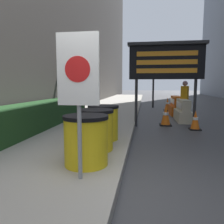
{
  "coord_description": "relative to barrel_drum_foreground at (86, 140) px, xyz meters",
  "views": [
    {
      "loc": [
        0.34,
        -2.6,
        1.48
      ],
      "look_at": [
        -0.83,
        5.11,
        0.51
      ],
      "focal_mm": 35.0,
      "sensor_mm": 36.0,
      "label": 1
    }
  ],
  "objects": [
    {
      "name": "traffic_cone_near",
      "position": [
        2.62,
        4.04,
        -0.25
      ],
      "size": [
        0.36,
        0.36,
        0.65
      ],
      "color": "black",
      "rests_on": "ground_plane"
    },
    {
      "name": "jersey_barrier_orange_far",
      "position": [
        2.51,
        7.78,
        -0.17
      ],
      "size": [
        0.63,
        1.64,
        0.92
      ],
      "color": "orange",
      "rests_on": "ground_plane"
    },
    {
      "name": "hedge_strip",
      "position": [
        -2.35,
        3.08,
        -0.03
      ],
      "size": [
        0.9,
        7.28,
        0.78
      ],
      "color": "#1E421E",
      "rests_on": "sidewalk_left"
    },
    {
      "name": "bare_tree",
      "position": [
        -2.44,
        7.28,
        1.37
      ],
      "size": [
        1.93,
        2.03,
        3.66
      ],
      "color": "#4C3D2D",
      "rests_on": "sidewalk_left"
    },
    {
      "name": "pedestrian_worker",
      "position": [
        2.65,
        6.36,
        0.41
      ],
      "size": [
        0.4,
        0.5,
        1.66
      ],
      "rotation": [
        0.0,
        0.0,
        4.34
      ],
      "color": "#514C42",
      "rests_on": "ground_plane"
    },
    {
      "name": "barrel_drum_middle",
      "position": [
        -0.04,
        0.87,
        0.0
      ],
      "size": [
        0.75,
        0.75,
        0.83
      ],
      "color": "yellow",
      "rests_on": "sidewalk_left"
    },
    {
      "name": "barrel_drum_foreground",
      "position": [
        0.0,
        0.0,
        0.0
      ],
      "size": [
        0.75,
        0.75,
        0.83
      ],
      "color": "yellow",
      "rests_on": "sidewalk_left"
    },
    {
      "name": "message_board",
      "position": [
        1.65,
        4.37,
        1.68
      ],
      "size": [
        2.62,
        0.36,
        2.91
      ],
      "color": "#28282B",
      "rests_on": "ground_plane"
    },
    {
      "name": "ground_plane",
      "position": [
        0.62,
        -0.83,
        -0.57
      ],
      "size": [
        120.0,
        120.0,
        0.0
      ],
      "primitive_type": "plane",
      "color": "#3F3F42"
    },
    {
      "name": "traffic_cone_far",
      "position": [
        1.72,
        4.69,
        -0.2
      ],
      "size": [
        0.43,
        0.43,
        0.76
      ],
      "color": "black",
      "rests_on": "ground_plane"
    },
    {
      "name": "warning_sign",
      "position": [
        0.06,
        -0.57,
        0.96
      ],
      "size": [
        0.58,
        0.08,
        2.01
      ],
      "color": "gray",
      "rests_on": "sidewalk_left"
    },
    {
      "name": "jersey_barrier_cream",
      "position": [
        2.51,
        5.82,
        -0.18
      ],
      "size": [
        0.54,
        1.61,
        0.89
      ],
      "color": "beige",
      "rests_on": "ground_plane"
    },
    {
      "name": "traffic_cone_mid",
      "position": [
        2.26,
        9.63,
        -0.2
      ],
      "size": [
        0.42,
        0.42,
        0.76
      ],
      "color": "black",
      "rests_on": "ground_plane"
    },
    {
      "name": "traffic_light_near_curb",
      "position": [
        1.48,
        11.07,
        2.09
      ],
      "size": [
        0.28,
        0.44,
        3.65
      ],
      "color": "#2D2D30",
      "rests_on": "ground_plane"
    },
    {
      "name": "barrel_drum_back",
      "position": [
        -0.04,
        1.73,
        0.0
      ],
      "size": [
        0.75,
        0.75,
        0.83
      ],
      "color": "yellow",
      "rests_on": "sidewalk_left"
    }
  ]
}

